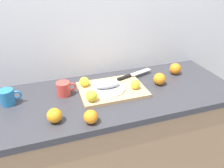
{
  "coord_description": "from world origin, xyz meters",
  "views": [
    {
      "loc": [
        -0.16,
        -1.1,
        1.61
      ],
      "look_at": [
        0.21,
        0.03,
        0.95
      ],
      "focal_mm": 35.01,
      "sensor_mm": 36.0,
      "label": 1
    }
  ],
  "objects_px": {
    "lemon_0": "(84,82)",
    "coffee_mug_1": "(64,89)",
    "coffee_mug_2": "(8,97)",
    "fish_fillet": "(108,85)",
    "chef_knife": "(130,75)",
    "white_plate": "(108,88)",
    "cutting_board": "(112,89)",
    "orange_0": "(91,117)"
  },
  "relations": [
    {
      "from": "lemon_0",
      "to": "coffee_mug_1",
      "type": "height_order",
      "value": "coffee_mug_1"
    },
    {
      "from": "coffee_mug_1",
      "to": "white_plate",
      "type": "bearing_deg",
      "value": -11.37
    },
    {
      "from": "lemon_0",
      "to": "chef_knife",
      "type": "bearing_deg",
      "value": 5.14
    },
    {
      "from": "fish_fillet",
      "to": "orange_0",
      "type": "xyz_separation_m",
      "value": [
        -0.17,
        -0.26,
        -0.02
      ]
    },
    {
      "from": "cutting_board",
      "to": "coffee_mug_2",
      "type": "distance_m",
      "value": 0.61
    },
    {
      "from": "chef_knife",
      "to": "white_plate",
      "type": "bearing_deg",
      "value": -167.05
    },
    {
      "from": "cutting_board",
      "to": "coffee_mug_2",
      "type": "height_order",
      "value": "coffee_mug_2"
    },
    {
      "from": "cutting_board",
      "to": "lemon_0",
      "type": "relative_size",
      "value": 6.65
    },
    {
      "from": "chef_knife",
      "to": "coffee_mug_2",
      "type": "height_order",
      "value": "coffee_mug_2"
    },
    {
      "from": "chef_knife",
      "to": "coffee_mug_2",
      "type": "distance_m",
      "value": 0.79
    },
    {
      "from": "orange_0",
      "to": "lemon_0",
      "type": "bearing_deg",
      "value": 83.25
    },
    {
      "from": "fish_fillet",
      "to": "coffee_mug_2",
      "type": "height_order",
      "value": "coffee_mug_2"
    },
    {
      "from": "cutting_board",
      "to": "white_plate",
      "type": "distance_m",
      "value": 0.04
    },
    {
      "from": "fish_fillet",
      "to": "orange_0",
      "type": "bearing_deg",
      "value": -123.16
    },
    {
      "from": "orange_0",
      "to": "coffee_mug_1",
      "type": "bearing_deg",
      "value": 106.45
    },
    {
      "from": "cutting_board",
      "to": "coffee_mug_2",
      "type": "xyz_separation_m",
      "value": [
        -0.61,
        0.05,
        0.04
      ]
    },
    {
      "from": "lemon_0",
      "to": "fish_fillet",
      "type": "bearing_deg",
      "value": -34.35
    },
    {
      "from": "fish_fillet",
      "to": "chef_knife",
      "type": "relative_size",
      "value": 0.56
    },
    {
      "from": "fish_fillet",
      "to": "chef_knife",
      "type": "height_order",
      "value": "fish_fillet"
    },
    {
      "from": "orange_0",
      "to": "coffee_mug_2",
      "type": "bearing_deg",
      "value": 142.65
    },
    {
      "from": "coffee_mug_1",
      "to": "coffee_mug_2",
      "type": "bearing_deg",
      "value": -179.93
    },
    {
      "from": "cutting_board",
      "to": "chef_knife",
      "type": "xyz_separation_m",
      "value": [
        0.17,
        0.11,
        0.02
      ]
    },
    {
      "from": "chef_knife",
      "to": "coffee_mug_2",
      "type": "xyz_separation_m",
      "value": [
        -0.78,
        -0.07,
        0.02
      ]
    },
    {
      "from": "cutting_board",
      "to": "chef_knife",
      "type": "height_order",
      "value": "chef_knife"
    },
    {
      "from": "coffee_mug_1",
      "to": "lemon_0",
      "type": "bearing_deg",
      "value": 14.8
    },
    {
      "from": "lemon_0",
      "to": "coffee_mug_2",
      "type": "xyz_separation_m",
      "value": [
        -0.45,
        -0.04,
        -0.0
      ]
    },
    {
      "from": "white_plate",
      "to": "orange_0",
      "type": "relative_size",
      "value": 2.94
    },
    {
      "from": "lemon_0",
      "to": "coffee_mug_1",
      "type": "bearing_deg",
      "value": -165.2
    },
    {
      "from": "coffee_mug_2",
      "to": "chef_knife",
      "type": "bearing_deg",
      "value": 4.79
    },
    {
      "from": "cutting_board",
      "to": "fish_fillet",
      "type": "bearing_deg",
      "value": -168.74
    },
    {
      "from": "fish_fillet",
      "to": "coffee_mug_1",
      "type": "relative_size",
      "value": 1.31
    },
    {
      "from": "coffee_mug_2",
      "to": "lemon_0",
      "type": "bearing_deg",
      "value": 4.53
    },
    {
      "from": "chef_knife",
      "to": "coffee_mug_1",
      "type": "bearing_deg",
      "value": 170.59
    },
    {
      "from": "white_plate",
      "to": "chef_knife",
      "type": "height_order",
      "value": "chef_knife"
    },
    {
      "from": "coffee_mug_2",
      "to": "orange_0",
      "type": "distance_m",
      "value": 0.52
    },
    {
      "from": "fish_fillet",
      "to": "coffee_mug_2",
      "type": "relative_size",
      "value": 1.31
    },
    {
      "from": "cutting_board",
      "to": "fish_fillet",
      "type": "distance_m",
      "value": 0.05
    },
    {
      "from": "lemon_0",
      "to": "orange_0",
      "type": "xyz_separation_m",
      "value": [
        -0.04,
        -0.35,
        -0.01
      ]
    },
    {
      "from": "lemon_0",
      "to": "coffee_mug_1",
      "type": "relative_size",
      "value": 0.51
    },
    {
      "from": "coffee_mug_1",
      "to": "orange_0",
      "type": "distance_m",
      "value": 0.33
    },
    {
      "from": "cutting_board",
      "to": "orange_0",
      "type": "height_order",
      "value": "orange_0"
    },
    {
      "from": "lemon_0",
      "to": "orange_0",
      "type": "height_order",
      "value": "lemon_0"
    }
  ]
}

